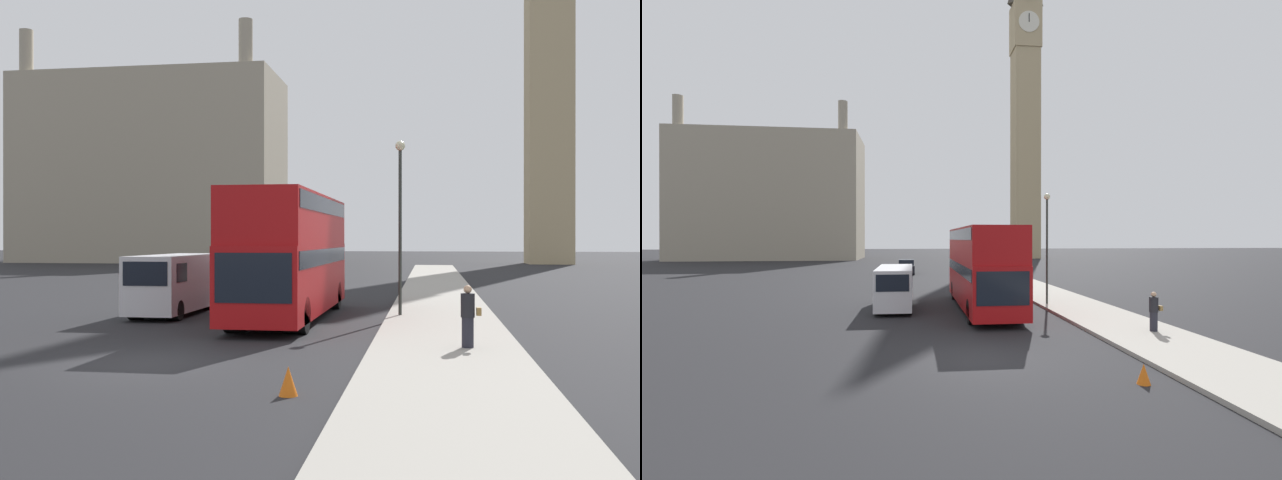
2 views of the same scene
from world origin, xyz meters
TOP-DOWN VIEW (x-y plane):
  - ground_plane at (0.00, 0.00)m, footprint 300.00×300.00m
  - sidewalk_strip at (6.94, 0.00)m, footprint 3.88×120.00m
  - clock_tower at (20.21, 69.98)m, footprint 5.40×5.57m
  - building_block_distant at (-28.35, 70.11)m, footprint 32.37×13.64m
  - red_double_decker_bus at (1.55, 9.42)m, footprint 2.61×11.28m
  - white_van at (-3.19, 10.25)m, footprint 1.93×5.91m
  - pedestrian at (7.50, 2.53)m, footprint 0.51×0.35m
  - street_lamp at (5.47, 10.08)m, footprint 0.36×0.36m
  - parked_sedan at (-2.91, 33.73)m, footprint 1.80×4.25m
  - traffic_cone at (3.94, -2.98)m, footprint 0.36×0.36m

SIDE VIEW (x-z plane):
  - ground_plane at x=0.00m, z-range 0.00..0.00m
  - sidewalk_strip at x=6.94m, z-range 0.00..0.15m
  - traffic_cone at x=3.94m, z-range 0.00..0.55m
  - parked_sedan at x=-2.91m, z-range -0.08..1.51m
  - pedestrian at x=7.50m, z-range 0.15..1.74m
  - white_van at x=-3.19m, z-range 0.09..2.39m
  - red_double_decker_bus at x=1.55m, z-range 0.26..4.74m
  - street_lamp at x=5.47m, z-range 1.08..7.42m
  - building_block_distant at x=-28.35m, z-range -2.52..25.85m
  - clock_tower at x=20.21m, z-range 0.84..63.52m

